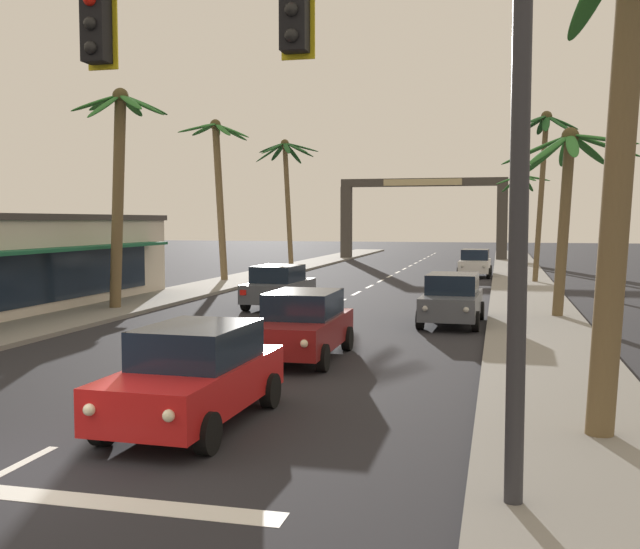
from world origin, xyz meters
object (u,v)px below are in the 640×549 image
traffic_signal_mast (222,72)px  palm_left_third (218,171)px  sedan_oncoming_far (279,286)px  palm_left_farthest (287,174)px  town_gateway_arch (422,208)px  sedan_lead_at_stop_bar (195,374)px  palm_right_nearest (628,83)px  palm_right_farthest (522,202)px  sedan_parked_mid_kerb (452,299)px  palm_left_second (119,165)px  palm_right_third (544,156)px  sedan_third_in_queue (303,325)px  sedan_parked_nearest_kerb (475,263)px  palm_right_second (568,179)px

traffic_signal_mast → palm_left_third: size_ratio=1.22×
sedan_oncoming_far → palm_left_farthest: bearing=105.5°
palm_left_third → town_gateway_arch: bearing=71.5°
sedan_lead_at_stop_bar → palm_right_nearest: palm_right_nearest is taller
palm_left_third → palm_right_farthest: palm_left_third is taller
sedan_parked_mid_kerb → palm_left_third: size_ratio=0.50×
palm_left_second → palm_right_third: size_ratio=0.90×
traffic_signal_mast → palm_left_third: 32.27m
sedan_lead_at_stop_bar → palm_right_nearest: bearing=4.0°
palm_left_third → palm_right_farthest: 24.49m
palm_left_third → sedan_third_in_queue: bearing=-63.6°
palm_left_second → palm_left_third: (-1.30, 13.36, 0.66)m
palm_left_farthest → sedan_parked_nearest_kerb: bearing=-23.5°
traffic_signal_mast → sedan_third_in_queue: size_ratio=2.48×
sedan_lead_at_stop_bar → palm_left_third: 29.66m
sedan_lead_at_stop_bar → palm_right_farthest: bearing=81.7°
town_gateway_arch → sedan_oncoming_far: bearing=-93.0°
palm_right_farthest → sedan_oncoming_far: bearing=-109.4°
sedan_third_in_queue → palm_left_second: bearing=139.9°
traffic_signal_mast → palm_left_third: bearing=111.5°
sedan_third_in_queue → palm_right_third: size_ratio=0.48×
sedan_oncoming_far → sedan_parked_nearest_kerb: (7.02, 18.27, 0.00)m
palm_right_farthest → palm_left_second: bearing=-116.5°
palm_left_third → town_gateway_arch: 27.43m
sedan_parked_nearest_kerb → palm_left_third: palm_left_third is taller
sedan_third_in_queue → palm_left_second: (-9.19, 7.73, 4.68)m
sedan_third_in_queue → palm_left_third: bearing=116.4°
traffic_signal_mast → palm_right_farthest: 48.01m
sedan_parked_nearest_kerb → palm_right_second: 20.11m
sedan_third_in_queue → palm_right_farthest: size_ratio=0.64×
sedan_oncoming_far → sedan_parked_nearest_kerb: same height
traffic_signal_mast → sedan_parked_nearest_kerb: traffic_signal_mast is taller
sedan_parked_mid_kerb → town_gateway_arch: 40.49m
sedan_third_in_queue → sedan_parked_nearest_kerb: size_ratio=0.99×
palm_right_nearest → sedan_parked_nearest_kerb: bearing=95.4°
palm_right_nearest → sedan_oncoming_far: bearing=122.7°
palm_right_second → palm_right_third: 14.97m
traffic_signal_mast → palm_left_third: (-11.85, 30.01, 0.91)m
traffic_signal_mast → sedan_oncoming_far: 20.29m
palm_right_second → palm_right_farthest: palm_right_farthest is taller
town_gateway_arch → sedan_parked_mid_kerb: bearing=-82.8°
town_gateway_arch → palm_right_farthest: bearing=-45.3°
sedan_lead_at_stop_bar → palm_left_second: 17.23m
sedan_third_in_queue → palm_right_farthest: palm_right_farthest is taller
sedan_parked_mid_kerb → palm_right_second: palm_right_second is taller
palm_right_farthest → sedan_lead_at_stop_bar: bearing=-98.3°
sedan_third_in_queue → traffic_signal_mast: bearing=-81.3°
town_gateway_arch → palm_left_farthest: bearing=-124.4°
sedan_parked_mid_kerb → palm_right_nearest: (3.31, -12.80, 4.63)m
palm_right_nearest → palm_left_second: bearing=139.5°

